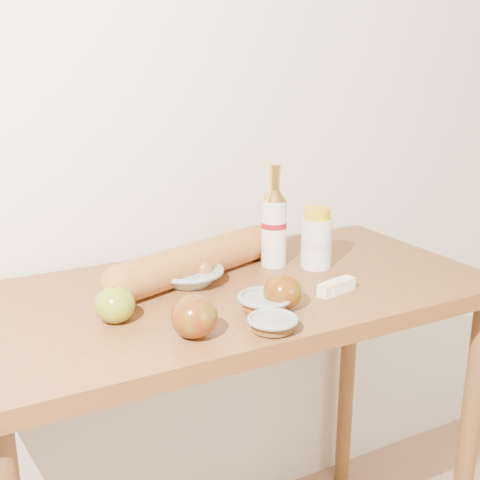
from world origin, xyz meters
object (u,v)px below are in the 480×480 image
cream_bottle (317,240)px  egg_bowl (188,274)px  table (234,335)px  baguette (197,261)px  bourbon_bottle (274,225)px

cream_bottle → egg_bowl: 0.34m
table → baguette: baguette is taller
baguette → table: bearing=-79.1°
bourbon_bottle → baguette: bourbon_bottle is taller
table → egg_bowl: egg_bowl is taller
bourbon_bottle → baguette: bearing=164.5°
bourbon_bottle → cream_bottle: 0.11m
bourbon_bottle → baguette: size_ratio=0.49×
baguette → bourbon_bottle: bearing=-19.9°
egg_bowl → baguette: size_ratio=0.33×
egg_bowl → baguette: baguette is taller
table → bourbon_bottle: bearing=28.9°
egg_bowl → bourbon_bottle: bearing=4.2°
bourbon_bottle → cream_bottle: size_ratio=1.68×
bourbon_bottle → egg_bowl: (-0.24, -0.02, -0.08)m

